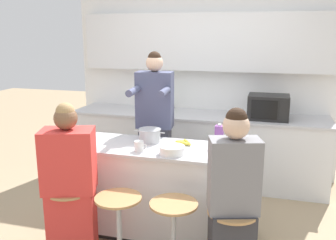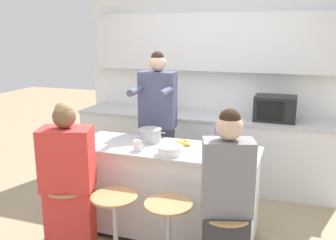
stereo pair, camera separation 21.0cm
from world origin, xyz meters
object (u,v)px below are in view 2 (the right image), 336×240
(banana_bunch, at_px, (184,143))
(microwave, at_px, (275,108))
(fruit_bowl, at_px, (170,150))
(potted_plant, at_px, (167,98))
(person_seated_near, at_px, (226,209))
(bar_stool_center_left, at_px, (115,226))
(person_wrapped_blanket, at_px, (69,185))
(person_cooking, at_px, (158,133))
(bar_stool_center_right, at_px, (168,235))
(coffee_cup_near, at_px, (138,145))
(juice_carton, at_px, (219,137))
(bar_stool_leftmost, at_px, (70,216))
(kitchen_island, at_px, (166,191))
(cooking_pot, at_px, (150,135))

(banana_bunch, xyz_separation_m, microwave, (0.75, 1.31, 0.14))
(fruit_bowl, xyz_separation_m, potted_plant, (-0.61, 1.66, 0.16))
(person_seated_near, distance_m, banana_bunch, 0.95)
(bar_stool_center_left, bearing_deg, person_wrapped_blanket, 178.51)
(bar_stool_center_left, relative_size, person_cooking, 0.36)
(fruit_bowl, relative_size, potted_plant, 0.72)
(bar_stool_center_left, xyz_separation_m, bar_stool_center_right, (0.47, 0.02, 0.00))
(person_seated_near, relative_size, potted_plant, 4.55)
(fruit_bowl, distance_m, banana_bunch, 0.30)
(coffee_cup_near, distance_m, juice_carton, 0.76)
(banana_bunch, xyz_separation_m, potted_plant, (-0.65, 1.36, 0.17))
(banana_bunch, bearing_deg, person_seated_near, -52.33)
(bar_stool_center_left, relative_size, fruit_bowl, 2.78)
(microwave, bearing_deg, person_wrapped_blanket, -127.85)
(person_cooking, distance_m, juice_carton, 0.84)
(coffee_cup_near, bearing_deg, bar_stool_leftmost, -139.54)
(bar_stool_leftmost, height_order, person_wrapped_blanket, person_wrapped_blanket)
(kitchen_island, height_order, coffee_cup_near, coffee_cup_near)
(person_seated_near, bearing_deg, fruit_bowl, 127.30)
(person_seated_near, relative_size, banana_bunch, 8.00)
(fruit_bowl, xyz_separation_m, banana_bunch, (0.03, 0.30, -0.01))
(person_cooking, height_order, cooking_pot, person_cooking)
(person_cooking, relative_size, cooking_pot, 5.67)
(bar_stool_leftmost, bearing_deg, potted_plant, 84.61)
(bar_stool_leftmost, bearing_deg, kitchen_island, 40.14)
(kitchen_island, xyz_separation_m, cooking_pot, (-0.21, 0.13, 0.51))
(person_wrapped_blanket, bearing_deg, bar_stool_center_right, -17.69)
(fruit_bowl, bearing_deg, coffee_cup_near, 177.75)
(bar_stool_center_right, xyz_separation_m, fruit_bowl, (-0.13, 0.41, 0.58))
(kitchen_island, xyz_separation_m, coffee_cup_near, (-0.21, -0.17, 0.49))
(bar_stool_center_right, height_order, person_seated_near, person_seated_near)
(person_cooking, relative_size, coffee_cup_near, 14.96)
(bar_stool_center_right, relative_size, person_seated_near, 0.44)
(juice_carton, bearing_deg, fruit_bowl, -136.18)
(coffee_cup_near, distance_m, microwave, 1.94)
(bar_stool_leftmost, relative_size, microwave, 1.30)
(kitchen_island, distance_m, microwave, 1.79)
(bar_stool_center_left, distance_m, fruit_bowl, 0.80)
(kitchen_island, xyz_separation_m, microwave, (0.90, 1.42, 0.60))
(coffee_cup_near, xyz_separation_m, microwave, (1.10, 1.59, 0.12))
(person_cooking, xyz_separation_m, juice_carton, (0.75, -0.35, 0.12))
(bar_stool_center_right, relative_size, cooking_pot, 2.05)
(bar_stool_center_right, distance_m, banana_bunch, 0.91)
(cooking_pot, distance_m, microwave, 1.70)
(bar_stool_center_left, bearing_deg, banana_bunch, 62.97)
(bar_stool_center_right, relative_size, fruit_bowl, 2.78)
(bar_stool_center_right, relative_size, microwave, 1.30)
(kitchen_island, height_order, banana_bunch, banana_bunch)
(kitchen_island, xyz_separation_m, person_wrapped_blanket, (-0.68, -0.60, 0.21))
(potted_plant, bearing_deg, bar_stool_center_left, -82.56)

